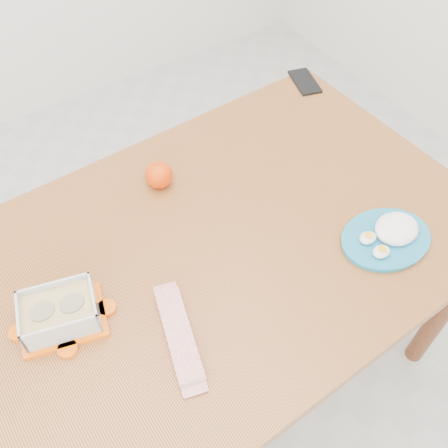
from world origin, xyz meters
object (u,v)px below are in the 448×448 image
dining_table (224,260)px  food_container (60,313)px  orange_fruit (159,175)px  smartphone (305,82)px  rice_plate (390,234)px

dining_table → food_container: food_container is taller
orange_fruit → smartphone: (0.62, 0.14, -0.03)m
smartphone → orange_fruit: bearing=-150.2°
dining_table → food_container: size_ratio=6.36×
orange_fruit → rice_plate: orange_fruit is taller
rice_plate → smartphone: size_ratio=1.88×
dining_table → smartphone: size_ratio=9.75×
dining_table → food_container: 0.44m
dining_table → smartphone: bearing=32.3°
food_container → orange_fruit: size_ratio=2.87×
dining_table → food_container: bearing=177.4°
dining_table → smartphone: (0.58, 0.39, 0.09)m
orange_fruit → rice_plate: 0.61m
food_container → rice_plate: 0.79m
orange_fruit → smartphone: orange_fruit is taller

